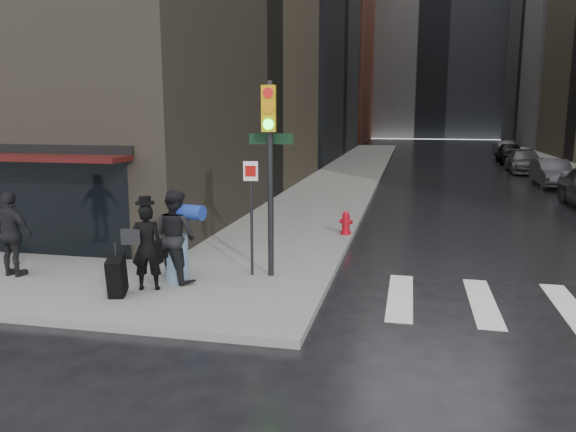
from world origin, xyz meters
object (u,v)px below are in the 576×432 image
man_greycoat (12,234)px  parked_car_2 (552,173)px  man_jeans (176,236)px  parked_car_4 (510,153)px  fire_hydrant (346,224)px  parked_car_5 (505,149)px  traffic_light (268,153)px  parked_car_3 (524,162)px  man_overcoat (141,251)px

man_greycoat → parked_car_2: size_ratio=0.45×
man_jeans → parked_car_4: 35.15m
man_greycoat → fire_hydrant: (6.65, 5.83, -0.63)m
parked_car_5 → man_jeans: bearing=-109.7°
traffic_light → parked_car_3: (9.85, 25.57, -2.18)m
man_overcoat → parked_car_3: size_ratio=0.41×
parked_car_4 → parked_car_5: size_ratio=1.08×
man_overcoat → man_jeans: bearing=-134.5°
parked_car_4 → parked_car_3: bearing=-89.2°
man_greycoat → parked_car_4: (15.58, 33.48, -0.35)m
man_greycoat → parked_car_5: 43.40m
man_greycoat → parked_car_3: (15.35, 26.71, -0.40)m
traffic_light → parked_car_3: size_ratio=0.89×
man_overcoat → parked_car_2: 23.70m
man_overcoat → man_greycoat: 3.27m
traffic_light → parked_car_5: 40.61m
parked_car_2 → parked_car_4: size_ratio=0.96×
man_greycoat → parked_car_2: (15.44, 19.94, -0.41)m
traffic_light → man_jeans: bearing=-165.4°
parked_car_2 → parked_car_4: (0.14, 13.53, 0.06)m
man_overcoat → parked_car_4: bearing=-126.4°
parked_car_3 → man_greycoat: bearing=-118.6°
fire_hydrant → parked_car_4: 29.05m
parked_car_4 → fire_hydrant: bearing=-105.1°
parked_car_2 → parked_car_5: (0.81, 20.30, -0.02)m
traffic_light → man_overcoat: bearing=-153.3°
parked_car_3 → fire_hydrant: bearing=-111.3°
man_greycoat → fire_hydrant: man_greycoat is taller
parked_car_3 → parked_car_4: size_ratio=1.09×
man_greycoat → parked_car_4: man_greycoat is taller
man_jeans → traffic_light: size_ratio=0.47×
man_jeans → parked_car_2: size_ratio=0.48×
man_overcoat → man_jeans: man_jeans is taller
parked_car_3 → parked_car_5: size_ratio=1.17×
man_overcoat → parked_car_5: (13.01, 40.62, -0.30)m
man_overcoat → man_greycoat: (-3.24, 0.38, 0.12)m
man_overcoat → parked_car_2: (12.20, 20.32, -0.28)m
man_overcoat → parked_car_4: size_ratio=0.45×
parked_car_2 → parked_car_3: bearing=90.6°
parked_car_2 → fire_hydrant: bearing=-122.1°
man_overcoat → man_jeans: size_ratio=0.99×
parked_car_5 → traffic_light: bearing=-107.5°
man_overcoat → parked_car_3: 29.67m
man_greycoat → parked_car_3: man_greycoat is taller
man_overcoat → traffic_light: bearing=-162.4°
traffic_light → parked_car_3: 27.49m
parked_car_4 → parked_car_2: bearing=-87.8°
man_jeans → parked_car_5: size_ratio=0.49×
parked_car_3 → parked_car_4: bearing=89.4°
parked_car_4 → man_overcoat: bearing=-107.2°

